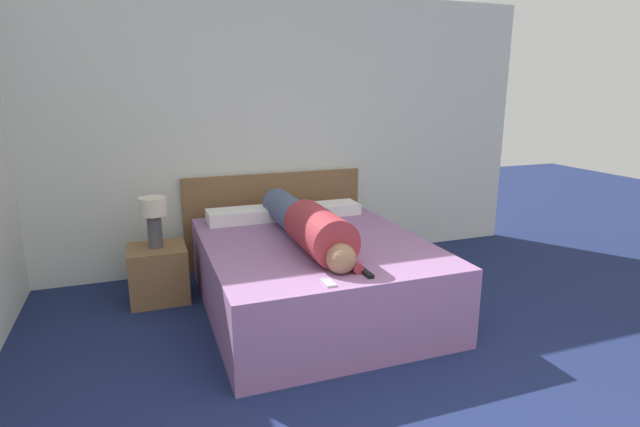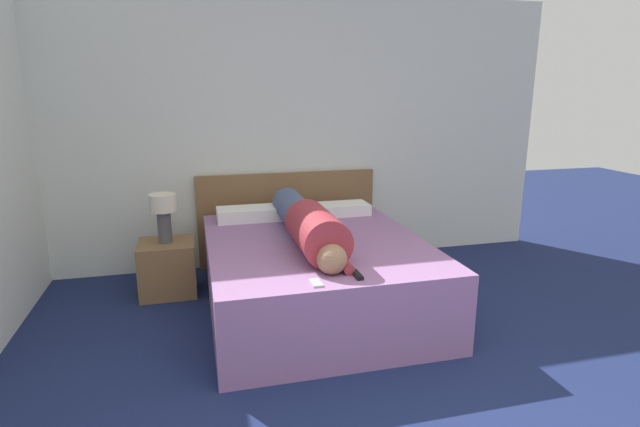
{
  "view_description": "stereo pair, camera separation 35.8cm",
  "coord_description": "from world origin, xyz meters",
  "views": [
    {
      "loc": [
        -1.19,
        -1.12,
        1.73
      ],
      "look_at": [
        0.04,
        2.25,
        0.82
      ],
      "focal_mm": 28.0,
      "sensor_mm": 36.0,
      "label": 1
    },
    {
      "loc": [
        -0.85,
        -1.22,
        1.73
      ],
      "look_at": [
        0.04,
        2.25,
        0.82
      ],
      "focal_mm": 28.0,
      "sensor_mm": 36.0,
      "label": 2
    }
  ],
  "objects": [
    {
      "name": "headboard",
      "position": [
        0.04,
        3.54,
        0.46
      ],
      "size": [
        1.77,
        0.04,
        0.92
      ],
      "color": "brown",
      "rests_on": "ground_plane"
    },
    {
      "name": "cell_phone",
      "position": [
        -0.17,
        1.52,
        0.58
      ],
      "size": [
        0.06,
        0.13,
        0.01
      ],
      "color": "#B2B7BC",
      "rests_on": "bed"
    },
    {
      "name": "pillow_near_headboard",
      "position": [
        -0.36,
        3.14,
        0.63
      ],
      "size": [
        0.62,
        0.28,
        0.11
      ],
      "color": "white",
      "rests_on": "bed"
    },
    {
      "name": "bed",
      "position": [
        0.04,
        2.4,
        0.29
      ],
      "size": [
        1.65,
        2.0,
        0.57
      ],
      "color": "#936699",
      "rests_on": "ground_plane"
    },
    {
      "name": "pillow_second",
      "position": [
        0.44,
        3.14,
        0.62
      ],
      "size": [
        0.59,
        0.28,
        0.1
      ],
      "color": "white",
      "rests_on": "bed"
    },
    {
      "name": "person_lying",
      "position": [
        -0.03,
        2.34,
        0.72
      ],
      "size": [
        0.33,
        1.65,
        0.33
      ],
      "color": "#936B4C",
      "rests_on": "bed"
    },
    {
      "name": "tv_remote",
      "position": [
        0.11,
        1.58,
        0.59
      ],
      "size": [
        0.04,
        0.15,
        0.02
      ],
      "color": "black",
      "rests_on": "bed"
    },
    {
      "name": "table_lamp",
      "position": [
        -1.11,
        3.01,
        0.73
      ],
      "size": [
        0.22,
        0.22,
        0.42
      ],
      "color": "#4C4C51",
      "rests_on": "nightstand"
    },
    {
      "name": "wall_back",
      "position": [
        0.0,
        3.61,
        1.3
      ],
      "size": [
        5.55,
        0.06,
        2.6
      ],
      "color": "silver",
      "rests_on": "ground_plane"
    },
    {
      "name": "nightstand",
      "position": [
        -1.11,
        3.01,
        0.23
      ],
      "size": [
        0.46,
        0.44,
        0.46
      ],
      "color": "brown",
      "rests_on": "ground_plane"
    }
  ]
}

